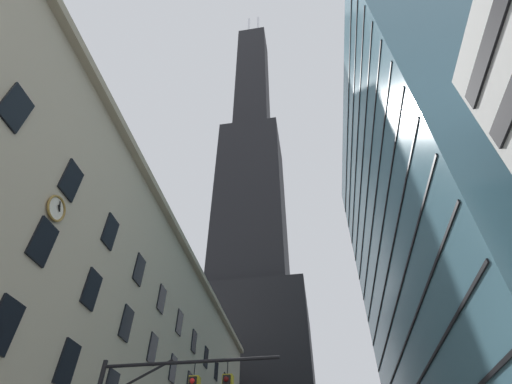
% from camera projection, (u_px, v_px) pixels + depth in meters
% --- Properties ---
extents(station_building, '(16.71, 59.14, 24.74)m').
position_uv_depth(station_building, '(91.00, 375.00, 34.36)').
color(station_building, '#B2A88E').
rests_on(station_building, ground).
extents(dark_skyscraper, '(27.55, 27.55, 207.18)m').
position_uv_depth(dark_skyscraper, '(251.00, 244.00, 103.51)').
color(dark_skyscraper, black).
rests_on(dark_skyscraper, ground).
extents(glass_office_midrise, '(18.96, 46.86, 57.26)m').
position_uv_depth(glass_office_midrise, '(457.00, 235.00, 45.77)').
color(glass_office_midrise, teal).
rests_on(glass_office_midrise, ground).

